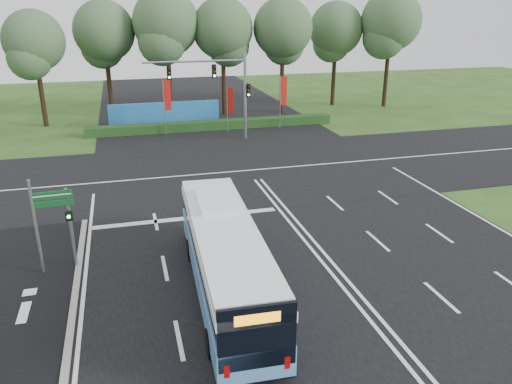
{
  "coord_description": "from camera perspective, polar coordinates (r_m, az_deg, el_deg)",
  "views": [
    {
      "loc": [
        -7.72,
        -18.9,
        10.37
      ],
      "look_at": [
        -2.08,
        2.0,
        2.3
      ],
      "focal_mm": 35.0,
      "sensor_mm": 36.0,
      "label": 1
    }
  ],
  "objects": [
    {
      "name": "eucalyptus_row",
      "position": [
        50.69,
        -5.73,
        18.12
      ],
      "size": [
        47.29,
        8.45,
        12.14
      ],
      "color": "black",
      "rests_on": "ground"
    },
    {
      "name": "road_main",
      "position": [
        22.89,
        6.39,
        -6.58
      ],
      "size": [
        20.0,
        120.0,
        0.04
      ],
      "primitive_type": "cube",
      "color": "black",
      "rests_on": "ground"
    },
    {
      "name": "blue_hoarding",
      "position": [
        46.97,
        -10.38,
        8.73
      ],
      "size": [
        10.0,
        0.3,
        2.2
      ],
      "primitive_type": "cube",
      "color": "#216DB3",
      "rests_on": "ground"
    },
    {
      "name": "city_bus",
      "position": [
        18.79,
        -3.52,
        -7.51
      ],
      "size": [
        2.75,
        10.99,
        3.13
      ],
      "rotation": [
        0.0,
        0.0,
        -0.04
      ],
      "color": "#548AC4",
      "rests_on": "ground"
    },
    {
      "name": "banner_flag_right",
      "position": [
        45.23,
        3.07,
        11.11
      ],
      "size": [
        0.68,
        0.21,
        4.7
      ],
      "rotation": [
        0.0,
        0.0,
        0.23
      ],
      "color": "gray",
      "rests_on": "ground"
    },
    {
      "name": "road_cross",
      "position": [
        33.49,
        -1.02,
        2.44
      ],
      "size": [
        120.0,
        14.0,
        0.05
      ],
      "primitive_type": "cube",
      "color": "black",
      "rests_on": "ground"
    },
    {
      "name": "pedestrian_signal",
      "position": [
        21.85,
        -20.41,
        -3.63
      ],
      "size": [
        0.31,
        0.42,
        3.54
      ],
      "rotation": [
        0.0,
        0.0,
        0.16
      ],
      "color": "gray",
      "rests_on": "ground"
    },
    {
      "name": "hedge",
      "position": [
        45.19,
        -4.93,
        7.62
      ],
      "size": [
        22.0,
        1.2,
        0.8
      ],
      "primitive_type": "cube",
      "color": "#173B15",
      "rests_on": "ground"
    },
    {
      "name": "traffic_light_gantry",
      "position": [
        40.59,
        -3.77,
        12.32
      ],
      "size": [
        8.41,
        0.28,
        7.0
      ],
      "color": "gray",
      "rests_on": "ground"
    },
    {
      "name": "kerb_strip",
      "position": [
        19.1,
        -20.31,
        -13.68
      ],
      "size": [
        0.25,
        18.0,
        0.12
      ],
      "primitive_type": "cube",
      "color": "gray",
      "rests_on": "ground"
    },
    {
      "name": "street_sign",
      "position": [
        21.59,
        -23.11,
        -2.45
      ],
      "size": [
        1.6,
        0.16,
        4.1
      ],
      "rotation": [
        0.0,
        0.0,
        0.04
      ],
      "color": "gray",
      "rests_on": "ground"
    },
    {
      "name": "banner_flag_left",
      "position": [
        43.28,
        -10.19,
        10.41
      ],
      "size": [
        0.66,
        0.3,
        4.71
      ],
      "rotation": [
        0.0,
        0.0,
        0.38
      ],
      "color": "gray",
      "rests_on": "ground"
    },
    {
      "name": "banner_flag_mid",
      "position": [
        43.47,
        -3.03,
        10.13
      ],
      "size": [
        0.54,
        0.28,
        3.97
      ],
      "rotation": [
        0.0,
        0.0,
        -0.43
      ],
      "color": "gray",
      "rests_on": "ground"
    },
    {
      "name": "ground",
      "position": [
        22.9,
        6.38,
        -6.63
      ],
      "size": [
        120.0,
        120.0,
        0.0
      ],
      "primitive_type": "plane",
      "color": "#284818",
      "rests_on": "ground"
    }
  ]
}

